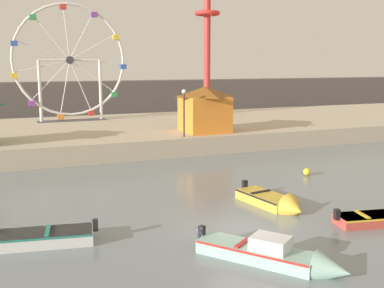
{
  "coord_description": "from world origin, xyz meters",
  "views": [
    {
      "loc": [
        -8.86,
        -16.04,
        6.6
      ],
      "look_at": [
        0.94,
        7.38,
        2.29
      ],
      "focal_mm": 44.38,
      "sensor_mm": 36.0,
      "label": 1
    }
  ],
  "objects_px": {
    "motorboat_faded_red": "(383,218)",
    "ferris_wheel_white_frame": "(70,62)",
    "motorboat_seafoam": "(280,256)",
    "drop_tower_red_tower": "(207,50)",
    "motorboat_mustard_yellow": "(276,202)",
    "promenade_lamp_near": "(184,105)",
    "motorboat_pale_grey": "(3,240)",
    "mooring_buoy_orange": "(307,172)",
    "carnival_booth_orange_canopy": "(205,108)"
  },
  "relations": [
    {
      "from": "carnival_booth_orange_canopy",
      "to": "promenade_lamp_near",
      "type": "distance_m",
      "value": 3.12
    },
    {
      "from": "motorboat_faded_red",
      "to": "motorboat_mustard_yellow",
      "type": "xyz_separation_m",
      "value": [
        -2.96,
        3.61,
        0.03
      ]
    },
    {
      "from": "promenade_lamp_near",
      "to": "motorboat_faded_red",
      "type": "bearing_deg",
      "value": -83.01
    },
    {
      "from": "motorboat_faded_red",
      "to": "drop_tower_red_tower",
      "type": "height_order",
      "value": "drop_tower_red_tower"
    },
    {
      "from": "mooring_buoy_orange",
      "to": "motorboat_mustard_yellow",
      "type": "bearing_deg",
      "value": -137.6
    },
    {
      "from": "motorboat_pale_grey",
      "to": "drop_tower_red_tower",
      "type": "relative_size",
      "value": 0.45
    },
    {
      "from": "motorboat_faded_red",
      "to": "motorboat_seafoam",
      "type": "xyz_separation_m",
      "value": [
        -6.33,
        -1.88,
        0.08
      ]
    },
    {
      "from": "motorboat_faded_red",
      "to": "mooring_buoy_orange",
      "type": "distance_m",
      "value": 8.68
    },
    {
      "from": "motorboat_pale_grey",
      "to": "motorboat_seafoam",
      "type": "height_order",
      "value": "motorboat_seafoam"
    },
    {
      "from": "motorboat_mustard_yellow",
      "to": "drop_tower_red_tower",
      "type": "height_order",
      "value": "drop_tower_red_tower"
    },
    {
      "from": "motorboat_faded_red",
      "to": "carnival_booth_orange_canopy",
      "type": "xyz_separation_m",
      "value": [
        0.36,
        19.08,
        2.94
      ]
    },
    {
      "from": "motorboat_faded_red",
      "to": "ferris_wheel_white_frame",
      "type": "xyz_separation_m",
      "value": [
        -8.11,
        30.28,
        6.47
      ]
    },
    {
      "from": "motorboat_seafoam",
      "to": "ferris_wheel_white_frame",
      "type": "relative_size",
      "value": 0.46
    },
    {
      "from": "drop_tower_red_tower",
      "to": "carnival_booth_orange_canopy",
      "type": "bearing_deg",
      "value": -115.22
    },
    {
      "from": "ferris_wheel_white_frame",
      "to": "promenade_lamp_near",
      "type": "relative_size",
      "value": 3.1
    },
    {
      "from": "motorboat_mustard_yellow",
      "to": "promenade_lamp_near",
      "type": "bearing_deg",
      "value": 167.81
    },
    {
      "from": "carnival_booth_orange_canopy",
      "to": "mooring_buoy_orange",
      "type": "bearing_deg",
      "value": -78.36
    },
    {
      "from": "motorboat_faded_red",
      "to": "mooring_buoy_orange",
      "type": "xyz_separation_m",
      "value": [
        2.26,
        8.38,
        -0.01
      ]
    },
    {
      "from": "motorboat_mustard_yellow",
      "to": "motorboat_seafoam",
      "type": "distance_m",
      "value": 6.44
    },
    {
      "from": "drop_tower_red_tower",
      "to": "promenade_lamp_near",
      "type": "xyz_separation_m",
      "value": [
        -8.1,
        -13.8,
        -4.36
      ]
    },
    {
      "from": "drop_tower_red_tower",
      "to": "mooring_buoy_orange",
      "type": "xyz_separation_m",
      "value": [
        -3.72,
        -22.65,
        -7.77
      ]
    },
    {
      "from": "mooring_buoy_orange",
      "to": "carnival_booth_orange_canopy",
      "type": "bearing_deg",
      "value": 100.1
    },
    {
      "from": "motorboat_faded_red",
      "to": "promenade_lamp_near",
      "type": "height_order",
      "value": "promenade_lamp_near"
    },
    {
      "from": "ferris_wheel_white_frame",
      "to": "drop_tower_red_tower",
      "type": "relative_size",
      "value": 0.82
    },
    {
      "from": "drop_tower_red_tower",
      "to": "ferris_wheel_white_frame",
      "type": "bearing_deg",
      "value": -176.96
    },
    {
      "from": "motorboat_pale_grey",
      "to": "mooring_buoy_orange",
      "type": "bearing_deg",
      "value": -153.5
    },
    {
      "from": "motorboat_faded_red",
      "to": "carnival_booth_orange_canopy",
      "type": "height_order",
      "value": "carnival_booth_orange_canopy"
    },
    {
      "from": "motorboat_mustard_yellow",
      "to": "carnival_booth_orange_canopy",
      "type": "relative_size",
      "value": 1.04
    },
    {
      "from": "mooring_buoy_orange",
      "to": "drop_tower_red_tower",
      "type": "bearing_deg",
      "value": 80.67
    },
    {
      "from": "motorboat_seafoam",
      "to": "mooring_buoy_orange",
      "type": "relative_size",
      "value": 11.14
    },
    {
      "from": "drop_tower_red_tower",
      "to": "motorboat_mustard_yellow",
      "type": "bearing_deg",
      "value": -108.07
    },
    {
      "from": "motorboat_mustard_yellow",
      "to": "motorboat_seafoam",
      "type": "relative_size",
      "value": 0.85
    },
    {
      "from": "promenade_lamp_near",
      "to": "mooring_buoy_orange",
      "type": "relative_size",
      "value": 7.83
    },
    {
      "from": "motorboat_seafoam",
      "to": "ferris_wheel_white_frame",
      "type": "bearing_deg",
      "value": 147.45
    },
    {
      "from": "motorboat_seafoam",
      "to": "carnival_booth_orange_canopy",
      "type": "distance_m",
      "value": 22.19
    },
    {
      "from": "motorboat_faded_red",
      "to": "motorboat_seafoam",
      "type": "bearing_deg",
      "value": -152.6
    },
    {
      "from": "motorboat_pale_grey",
      "to": "drop_tower_red_tower",
      "type": "distance_m",
      "value": 35.46
    },
    {
      "from": "drop_tower_red_tower",
      "to": "mooring_buoy_orange",
      "type": "relative_size",
      "value": 29.41
    },
    {
      "from": "motorboat_faded_red",
      "to": "motorboat_mustard_yellow",
      "type": "distance_m",
      "value": 4.67
    },
    {
      "from": "motorboat_mustard_yellow",
      "to": "ferris_wheel_white_frame",
      "type": "xyz_separation_m",
      "value": [
        -5.14,
        26.67,
        6.44
      ]
    },
    {
      "from": "motorboat_pale_grey",
      "to": "mooring_buoy_orange",
      "type": "xyz_separation_m",
      "value": [
        17.0,
        5.06,
        -0.04
      ]
    },
    {
      "from": "motorboat_faded_red",
      "to": "promenade_lamp_near",
      "type": "distance_m",
      "value": 17.69
    },
    {
      "from": "motorboat_mustard_yellow",
      "to": "promenade_lamp_near",
      "type": "distance_m",
      "value": 14.06
    },
    {
      "from": "motorboat_pale_grey",
      "to": "mooring_buoy_orange",
      "type": "relative_size",
      "value": 13.14
    },
    {
      "from": "motorboat_mustard_yellow",
      "to": "motorboat_pale_grey",
      "type": "bearing_deg",
      "value": -97.2
    },
    {
      "from": "ferris_wheel_white_frame",
      "to": "motorboat_pale_grey",
      "type": "bearing_deg",
      "value": -103.82
    },
    {
      "from": "ferris_wheel_white_frame",
      "to": "motorboat_seafoam",
      "type": "bearing_deg",
      "value": -86.84
    },
    {
      "from": "ferris_wheel_white_frame",
      "to": "drop_tower_red_tower",
      "type": "xyz_separation_m",
      "value": [
        14.09,
        0.75,
        1.29
      ]
    },
    {
      "from": "carnival_booth_orange_canopy",
      "to": "promenade_lamp_near",
      "type": "bearing_deg",
      "value": -141.52
    },
    {
      "from": "motorboat_seafoam",
      "to": "mooring_buoy_orange",
      "type": "distance_m",
      "value": 13.39
    }
  ]
}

